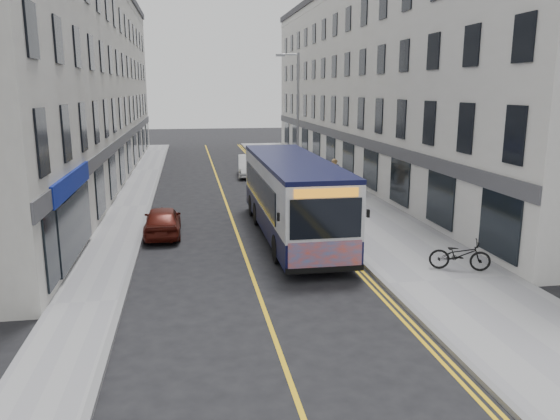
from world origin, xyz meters
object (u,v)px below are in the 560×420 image
object	(u,v)px
pedestrian_near	(335,176)
car_white	(250,166)
streetlamp	(296,119)
pedestrian_far	(337,178)
car_maroon	(163,221)
city_bus	(292,194)
bicycle	(460,255)

from	to	relation	value
pedestrian_near	car_white	world-z (taller)	pedestrian_near
streetlamp	pedestrian_far	bearing A→B (deg)	8.74
car_maroon	pedestrian_far	bearing A→B (deg)	-140.48
streetlamp	car_white	distance (m)	8.59
city_bus	pedestrian_near	bearing A→B (deg)	64.10
streetlamp	pedestrian_near	xyz separation A→B (m)	(2.23, -0.22, -3.27)
city_bus	car_maroon	distance (m)	5.55
car_white	car_maroon	bearing A→B (deg)	-104.29
city_bus	bicycle	bearing A→B (deg)	-49.89
streetlamp	car_maroon	size ratio (longest dim) A/B	2.14
bicycle	car_white	world-z (taller)	car_white
pedestrian_far	car_maroon	xyz separation A→B (m)	(-9.83, -8.20, -0.28)
streetlamp	bicycle	world-z (taller)	streetlamp
city_bus	pedestrian_near	size ratio (longest dim) A/B	5.68
streetlamp	pedestrian_near	world-z (taller)	streetlamp
pedestrian_far	streetlamp	bearing A→B (deg)	176.99
car_white	pedestrian_near	bearing A→B (deg)	-57.14
city_bus	car_white	distance (m)	16.44
car_white	car_maroon	size ratio (longest dim) A/B	1.19
pedestrian_far	car_maroon	size ratio (longest dim) A/B	0.42
pedestrian_far	car_white	world-z (taller)	pedestrian_far
city_bus	pedestrian_near	world-z (taller)	city_bus
streetlamp	car_white	size ratio (longest dim) A/B	1.80
pedestrian_near	pedestrian_far	world-z (taller)	pedestrian_near
streetlamp	city_bus	size ratio (longest dim) A/B	0.71
pedestrian_near	pedestrian_far	distance (m)	0.72
pedestrian_near	city_bus	bearing A→B (deg)	-102.34
city_bus	pedestrian_far	world-z (taller)	city_bus
pedestrian_far	car_white	distance (m)	8.41
bicycle	pedestrian_far	size ratio (longest dim) A/B	1.25
city_bus	bicycle	xyz separation A→B (m)	(4.66, -5.53, -1.15)
city_bus	bicycle	distance (m)	7.33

